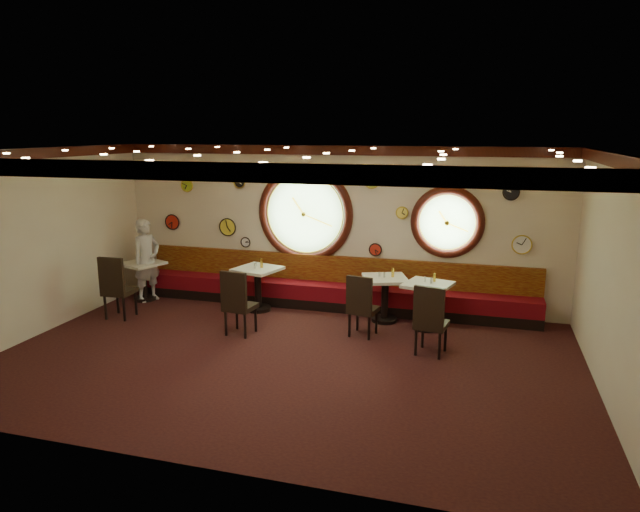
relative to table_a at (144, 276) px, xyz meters
The scene contains 50 objects.
floor 4.51m from the table_a, 29.43° to the right, with size 9.00×6.00×0.00m, color black.
ceiling 5.22m from the table_a, 29.43° to the right, with size 9.00×6.00×0.02m, color #BD8535.
wall_back 4.13m from the table_a, 11.59° to the left, with size 9.00×0.02×3.20m, color beige.
wall_front 6.59m from the table_a, 53.13° to the right, with size 9.00×0.02×3.20m, color beige.
wall_left 2.53m from the table_a, 105.26° to the right, with size 0.02×6.00×3.20m, color beige.
wall_right 8.75m from the table_a, 14.68° to the right, with size 0.02×6.00×3.20m, color beige.
molding_back 4.75m from the table_a, 10.89° to the left, with size 9.00×0.10×0.18m, color #330F09.
molding_front 6.96m from the table_a, 52.86° to the right, with size 9.00×0.10×0.18m, color #330F09.
molding_left 3.45m from the table_a, 104.04° to the right, with size 0.10×6.00×0.18m, color #330F09.
molding_right 9.02m from the table_a, 14.76° to the right, with size 0.10×6.00×0.18m, color #330F09.
banquette_base 3.96m from the table_a, ahead, with size 8.00×0.55×0.20m, color black.
banquette_seat 3.94m from the table_a, ahead, with size 8.00×0.55×0.30m, color #5E0811.
banquette_back 3.98m from the table_a, 10.75° to the left, with size 8.00×0.10×0.55m, color #5C1007.
porthole_left_glass 3.65m from the table_a, 13.55° to the left, with size 1.66×1.66×0.02m, color #84B76E.
porthole_left_frame 3.65m from the table_a, 13.30° to the left, with size 1.98×1.98×0.18m, color #330F09.
porthole_left_ring 3.64m from the table_a, 12.81° to the left, with size 1.61×1.61×0.03m, color gold.
porthole_right_glass 6.29m from the table_a, ahead, with size 1.10×1.10×0.02m, color #84B76E.
porthole_right_frame 6.28m from the table_a, ahead, with size 1.38×1.38×0.18m, color #330F09.
porthole_right_ring 6.28m from the table_a, ahead, with size 1.09×1.09×0.03m, color gold.
wall_clock_0 2.03m from the table_a, 25.41° to the left, with size 0.36×0.36×0.03m, color yellow.
wall_clock_1 1.32m from the table_a, 68.46° to the left, with size 0.32×0.32×0.03m, color red.
wall_clock_2 7.55m from the table_a, ahead, with size 0.34×0.34×0.03m, color white.
wall_clock_3 7.48m from the table_a, ahead, with size 0.28×0.28×0.03m, color black.
wall_clock_4 5.13m from the table_a, ahead, with size 0.30×0.30×0.03m, color #BEDD45.
wall_clock_5 2.25m from the table_a, 20.81° to the left, with size 0.20×0.20×0.03m, color white.
wall_clock_6 2.82m from the table_a, 21.80° to the left, with size 0.24×0.24×0.03m, color black.
wall_clock_7 2.11m from the table_a, 47.36° to the left, with size 0.26×0.26×0.03m, color #9CBC25.
wall_clock_8 5.50m from the table_a, ahead, with size 0.22×0.22×0.03m, color #FAE453.
wall_clock_9 4.86m from the table_a, ahead, with size 0.24×0.24×0.03m, color red.
table_a is the anchor object (origin of this frame).
table_b 2.56m from the table_a, ahead, with size 0.97×0.97×0.86m.
table_c 5.08m from the table_a, ahead, with size 0.99×0.99×0.85m.
table_d 5.88m from the table_a, ahead, with size 0.95×0.95×0.85m.
chair_a 1.26m from the table_a, 80.11° to the right, with size 0.52×0.52×0.75m.
chair_b 3.11m from the table_a, 27.25° to the right, with size 0.53×0.53×0.72m.
chair_c 4.91m from the table_a, 10.62° to the right, with size 0.53×0.53×0.68m.
chair_d 6.20m from the table_a, 13.24° to the right, with size 0.56×0.56×0.71m.
condiment_a_salt 0.37m from the table_a, 162.09° to the left, with size 0.04×0.04×0.11m, color silver.
condiment_b_salt 2.53m from the table_a, ahead, with size 0.03×0.03×0.10m, color silver.
condiment_c_salt 4.98m from the table_a, ahead, with size 0.03×0.03×0.09m, color silver.
condiment_d_salt 5.83m from the table_a, ahead, with size 0.04×0.04×0.10m, color silver.
condiment_a_pepper 0.36m from the table_a, 85.68° to the right, with size 0.04×0.04×0.10m, color silver.
condiment_b_pepper 2.57m from the table_a, ahead, with size 0.04×0.04×0.11m, color silver.
condiment_c_pepper 5.08m from the table_a, ahead, with size 0.03×0.03×0.09m, color silver.
condiment_d_pepper 5.94m from the table_a, ahead, with size 0.04×0.04×0.11m, color #B9B9BD.
condiment_a_bottle 0.41m from the table_a, 31.03° to the left, with size 0.04×0.04×0.14m, color gold.
condiment_b_bottle 2.67m from the table_a, ahead, with size 0.06×0.06×0.18m, color gold.
condiment_c_bottle 5.22m from the table_a, ahead, with size 0.05×0.05×0.17m, color gold.
condiment_d_bottle 5.99m from the table_a, ahead, with size 0.05×0.05×0.15m, color gold.
waiter 0.37m from the table_a, ahead, with size 0.63×0.41×1.72m, color silver.
Camera 1 is at (2.83, -7.84, 3.49)m, focal length 32.00 mm.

